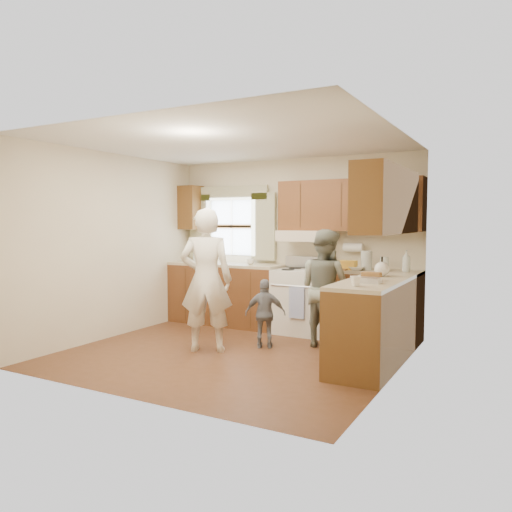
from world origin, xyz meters
The scene contains 6 objects.
room centered at (0.00, 0.00, 1.25)m, with size 3.80×3.80×3.80m.
kitchen_fixtures centered at (0.61, 1.08, 0.84)m, with size 3.80×2.25×2.15m.
stove centered at (0.30, 1.44, 0.47)m, with size 0.76×0.67×1.07m.
woman_left centered at (-0.35, -0.05, 0.87)m, with size 0.64×0.42×1.74m, color white.
woman_right centered at (0.84, 0.85, 0.74)m, with size 0.72×0.56×1.48m, color #21362A.
child centered at (0.22, 0.43, 0.43)m, with size 0.51×0.21×0.86m, color slate.
Camera 1 is at (3.06, -5.03, 1.58)m, focal length 35.00 mm.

